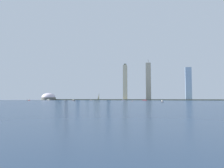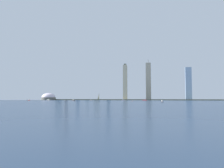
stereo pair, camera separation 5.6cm
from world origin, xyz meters
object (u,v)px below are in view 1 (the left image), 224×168
(skyscraper_0, at_px, (148,81))
(skyscraper_3, at_px, (78,88))
(observation_tower, at_px, (66,69))
(boat_3, at_px, (73,100))
(boat_7, at_px, (48,100))
(boat_1, at_px, (123,100))
(skyscraper_2, at_px, (59,89))
(stadium_dome, at_px, (49,98))
(skyscraper_4, at_px, (109,83))
(boat_4, at_px, (145,100))
(skyscraper_1, at_px, (97,91))
(boat_0, at_px, (162,102))
(skyscraper_7, at_px, (88,95))
(airplane, at_px, (106,58))
(boat_2, at_px, (91,100))
(skyscraper_5, at_px, (188,84))
(boat_5, at_px, (27,100))
(skyscraper_6, at_px, (125,82))
(boat_6, at_px, (29,100))
(channel_buoy_0, at_px, (132,101))

(skyscraper_0, height_order, skyscraper_3, skyscraper_0)
(observation_tower, xyz_separation_m, boat_3, (137.13, -240.09, -150.11))
(boat_7, bearing_deg, observation_tower, -83.29)
(boat_1, height_order, boat_3, boat_1)
(skyscraper_2, xyz_separation_m, boat_1, (371.72, -249.97, -53.85))
(boat_1, bearing_deg, stadium_dome, -41.71)
(skyscraper_4, distance_m, boat_3, 335.66)
(observation_tower, distance_m, boat_4, 423.50)
(skyscraper_1, bearing_deg, boat_1, -54.12)
(skyscraper_4, height_order, boat_0, skyscraper_4)
(skyscraper_7, relative_size, airplane, 2.14)
(skyscraper_7, height_order, boat_2, skyscraper_7)
(skyscraper_2, height_order, boat_3, skyscraper_2)
(skyscraper_5, bearing_deg, boat_7, -166.23)
(boat_4, bearing_deg, boat_5, 37.56)
(skyscraper_2, height_order, boat_0, skyscraper_2)
(skyscraper_6, bearing_deg, skyscraper_3, 160.96)
(skyscraper_0, height_order, skyscraper_5, skyscraper_0)
(boat_0, xyz_separation_m, airplane, (-251.02, 450.90, 198.01))
(boat_3, height_order, boat_5, boat_5)
(boat_7, bearing_deg, boat_1, -178.39)
(skyscraper_6, bearing_deg, stadium_dome, -177.79)
(skyscraper_2, bearing_deg, skyscraper_3, 22.04)
(stadium_dome, bearing_deg, boat_5, -78.47)
(observation_tower, relative_size, boat_5, 38.83)
(skyscraper_0, distance_m, boat_5, 532.33)
(airplane, bearing_deg, boat_7, 112.31)
(boat_0, bearing_deg, skyscraper_3, -6.36)
(skyscraper_7, relative_size, boat_4, 2.64)
(stadium_dome, distance_m, boat_2, 276.22)
(stadium_dome, xyz_separation_m, boat_6, (11.82, -181.00, -9.49))
(boat_7, bearing_deg, boat_6, 80.94)
(boat_7, height_order, airplane, airplane)
(skyscraper_4, xyz_separation_m, skyscraper_6, (99.94, -99.93, -5.59))
(skyscraper_2, bearing_deg, skyscraper_5, -1.96)
(stadium_dome, distance_m, channel_buoy_0, 529.34)
(skyscraper_0, height_order, boat_4, skyscraper_0)
(skyscraper_4, distance_m, boat_4, 272.70)
(boat_4, xyz_separation_m, channel_buoy_0, (-21.89, -242.37, -0.80))
(observation_tower, xyz_separation_m, skyscraper_4, (193.56, 79.98, -66.18))
(skyscraper_3, distance_m, boat_0, 654.12)
(skyscraper_2, distance_m, boat_0, 688.56)
(skyscraper_5, xyz_separation_m, boat_1, (-252.57, -228.60, -70.42))
(skyscraper_0, xyz_separation_m, boat_3, (-257.56, -276.89, -84.85))
(skyscraper_1, relative_size, channel_buoy_0, 44.33)
(skyscraper_0, bearing_deg, boat_1, -107.27)
(boat_0, height_order, boat_4, boat_4)
(boat_2, height_order, airplane, airplane)
(observation_tower, bearing_deg, boat_7, -98.94)
(boat_0, xyz_separation_m, boat_4, (-61.42, 339.50, 0.10))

